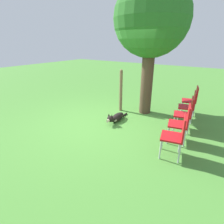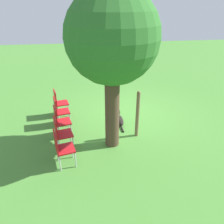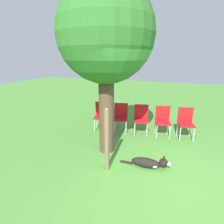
{
  "view_description": "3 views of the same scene",
  "coord_description": "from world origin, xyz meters",
  "px_view_note": "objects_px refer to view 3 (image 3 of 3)",
  "views": [
    {
      "loc": [
        2.88,
        -3.6,
        2.22
      ],
      "look_at": [
        0.15,
        0.42,
        0.26
      ],
      "focal_mm": 28.0,
      "sensor_mm": 36.0,
      "label": 1
    },
    {
      "loc": [
        1.44,
        6.56,
        3.55
      ],
      "look_at": [
        0.7,
        1.54,
        0.97
      ],
      "focal_mm": 35.0,
      "sensor_mm": 36.0,
      "label": 2
    },
    {
      "loc": [
        -3.13,
        0.05,
        2.36
      ],
      "look_at": [
        0.72,
        1.44,
        1.07
      ],
      "focal_mm": 28.0,
      "sensor_mm": 36.0,
      "label": 3
    }
  ],
  "objects_px": {
    "red_chair_0": "(186,121)",
    "red_chair_3": "(121,116)",
    "fence_post": "(107,140)",
    "red_chair_1": "(163,119)",
    "red_chair_2": "(141,117)",
    "oak_tree": "(106,37)",
    "red_chair_4": "(102,114)",
    "dog": "(149,163)"
  },
  "relations": [
    {
      "from": "fence_post",
      "to": "red_chair_4",
      "type": "bearing_deg",
      "value": 26.0
    },
    {
      "from": "dog",
      "to": "red_chair_1",
      "type": "relative_size",
      "value": 1.2
    },
    {
      "from": "red_chair_0",
      "to": "red_chair_3",
      "type": "bearing_deg",
      "value": -97.98
    },
    {
      "from": "red_chair_0",
      "to": "red_chair_4",
      "type": "distance_m",
      "value": 2.65
    },
    {
      "from": "dog",
      "to": "red_chair_0",
      "type": "distance_m",
      "value": 2.12
    },
    {
      "from": "oak_tree",
      "to": "red_chair_2",
      "type": "height_order",
      "value": "oak_tree"
    },
    {
      "from": "red_chair_1",
      "to": "red_chair_2",
      "type": "xyz_separation_m",
      "value": [
        -0.06,
        0.66,
        0.0
      ]
    },
    {
      "from": "fence_post",
      "to": "red_chair_2",
      "type": "height_order",
      "value": "fence_post"
    },
    {
      "from": "red_chair_3",
      "to": "red_chair_1",
      "type": "bearing_deg",
      "value": 82.02
    },
    {
      "from": "fence_post",
      "to": "red_chair_2",
      "type": "bearing_deg",
      "value": -8.16
    },
    {
      "from": "red_chair_4",
      "to": "fence_post",
      "type": "bearing_deg",
      "value": 13.02
    },
    {
      "from": "red_chair_3",
      "to": "red_chair_4",
      "type": "bearing_deg",
      "value": -97.98
    },
    {
      "from": "oak_tree",
      "to": "red_chair_0",
      "type": "distance_m",
      "value": 3.35
    },
    {
      "from": "fence_post",
      "to": "red_chair_4",
      "type": "xyz_separation_m",
      "value": [
        2.07,
        1.01,
        -0.18
      ]
    },
    {
      "from": "dog",
      "to": "red_chair_3",
      "type": "distance_m",
      "value": 2.17
    },
    {
      "from": "red_chair_2",
      "to": "fence_post",
      "type": "bearing_deg",
      "value": -21.15
    },
    {
      "from": "oak_tree",
      "to": "red_chair_2",
      "type": "xyz_separation_m",
      "value": [
        1.42,
        -0.62,
        -2.25
      ]
    },
    {
      "from": "red_chair_0",
      "to": "red_chair_1",
      "type": "relative_size",
      "value": 1.0
    },
    {
      "from": "oak_tree",
      "to": "red_chair_3",
      "type": "bearing_deg",
      "value": 1.69
    },
    {
      "from": "red_chair_0",
      "to": "red_chair_1",
      "type": "xyz_separation_m",
      "value": [
        -0.06,
        0.66,
        0.0
      ]
    },
    {
      "from": "red_chair_2",
      "to": "red_chair_3",
      "type": "bearing_deg",
      "value": -97.98
    },
    {
      "from": "fence_post",
      "to": "red_chair_4",
      "type": "relative_size",
      "value": 1.52
    },
    {
      "from": "oak_tree",
      "to": "red_chair_4",
      "type": "xyz_separation_m",
      "value": [
        1.3,
        0.7,
        -2.25
      ]
    },
    {
      "from": "dog",
      "to": "fence_post",
      "type": "relative_size",
      "value": 0.79
    },
    {
      "from": "red_chair_2",
      "to": "red_chair_4",
      "type": "bearing_deg",
      "value": -97.98
    },
    {
      "from": "red_chair_2",
      "to": "red_chair_4",
      "type": "xyz_separation_m",
      "value": [
        -0.12,
        1.32,
        0.0
      ]
    },
    {
      "from": "oak_tree",
      "to": "red_chair_3",
      "type": "height_order",
      "value": "oak_tree"
    },
    {
      "from": "red_chair_0",
      "to": "red_chair_3",
      "type": "xyz_separation_m",
      "value": [
        -0.17,
        1.98,
        0.0
      ]
    },
    {
      "from": "dog",
      "to": "red_chair_1",
      "type": "xyz_separation_m",
      "value": [
        1.88,
        -0.11,
        0.41
      ]
    },
    {
      "from": "fence_post",
      "to": "red_chair_1",
      "type": "xyz_separation_m",
      "value": [
        2.24,
        -0.97,
        -0.18
      ]
    },
    {
      "from": "red_chair_3",
      "to": "dog",
      "type": "bearing_deg",
      "value": 21.48
    },
    {
      "from": "dog",
      "to": "red_chair_2",
      "type": "distance_m",
      "value": 1.94
    },
    {
      "from": "dog",
      "to": "fence_post",
      "type": "height_order",
      "value": "fence_post"
    },
    {
      "from": "oak_tree",
      "to": "dog",
      "type": "relative_size",
      "value": 3.52
    },
    {
      "from": "red_chair_1",
      "to": "red_chair_4",
      "type": "distance_m",
      "value": 1.99
    },
    {
      "from": "fence_post",
      "to": "oak_tree",
      "type": "bearing_deg",
      "value": 21.83
    },
    {
      "from": "red_chair_3",
      "to": "red_chair_2",
      "type": "bearing_deg",
      "value": 82.02
    },
    {
      "from": "red_chair_0",
      "to": "red_chair_4",
      "type": "xyz_separation_m",
      "value": [
        -0.23,
        2.64,
        0.0
      ]
    },
    {
      "from": "fence_post",
      "to": "red_chair_2",
      "type": "relative_size",
      "value": 1.52
    },
    {
      "from": "oak_tree",
      "to": "red_chair_2",
      "type": "bearing_deg",
      "value": -23.68
    },
    {
      "from": "fence_post",
      "to": "red_chair_0",
      "type": "distance_m",
      "value": 2.83
    },
    {
      "from": "red_chair_0",
      "to": "red_chair_1",
      "type": "height_order",
      "value": "same"
    }
  ]
}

